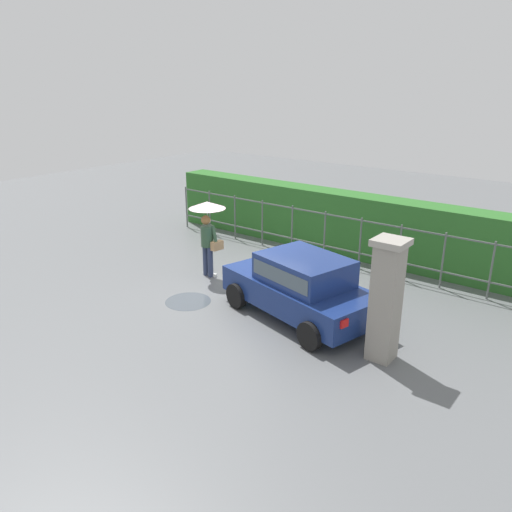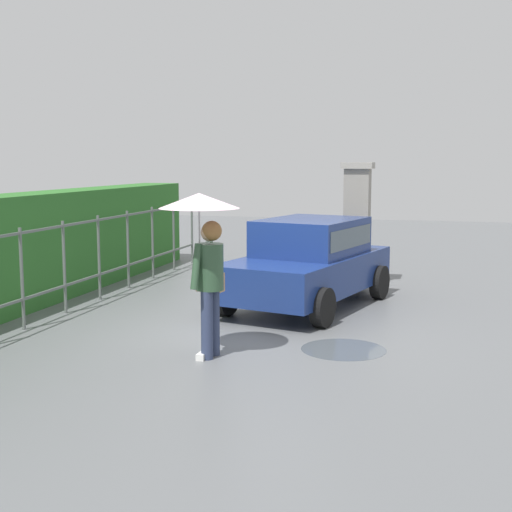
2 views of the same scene
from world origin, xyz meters
TOP-DOWN VIEW (x-y plane):
  - ground_plane at (0.00, 0.00)m, footprint 40.00×40.00m
  - car at (1.95, -0.48)m, footprint 3.98×2.54m
  - pedestrian at (-1.49, 0.17)m, footprint 0.99×0.99m
  - gate_pillar at (4.17, -0.99)m, footprint 0.60×0.60m
  - fence_section at (0.35, 3.21)m, footprint 11.73×0.05m
  - hedge_row at (0.35, 4.19)m, footprint 12.68×0.90m
  - puddle_near at (-0.67, -1.46)m, footprint 1.12×1.12m

SIDE VIEW (x-z plane):
  - ground_plane at x=0.00m, z-range 0.00..0.00m
  - puddle_near at x=-0.67m, z-range 0.00..0.00m
  - car at x=1.95m, z-range 0.06..1.54m
  - fence_section at x=0.35m, z-range 0.07..1.57m
  - hedge_row at x=0.35m, z-range 0.00..1.90m
  - gate_pillar at x=4.17m, z-range 0.03..2.45m
  - pedestrian at x=-1.49m, z-range 0.49..2.56m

